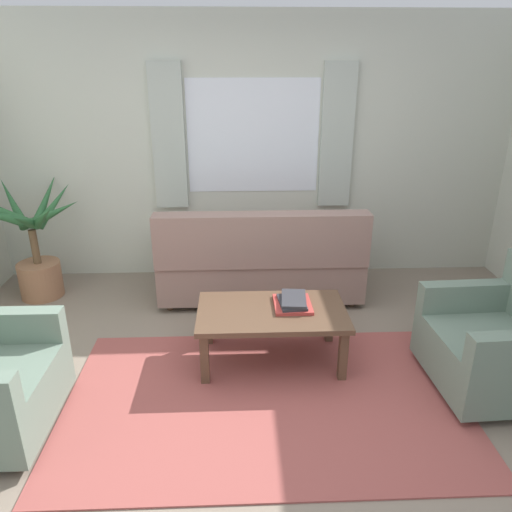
{
  "coord_description": "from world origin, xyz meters",
  "views": [
    {
      "loc": [
        -0.17,
        -2.68,
        2.14
      ],
      "look_at": [
        -0.03,
        0.7,
        0.78
      ],
      "focal_mm": 33.92,
      "sensor_mm": 36.0,
      "label": 1
    }
  ],
  "objects_px": {
    "coffee_table": "(272,317)",
    "potted_plant": "(34,248)",
    "book_stack_on_table": "(293,302)",
    "couch": "(260,262)",
    "armchair_right": "(504,342)"
  },
  "relations": [
    {
      "from": "armchair_right",
      "to": "book_stack_on_table",
      "type": "xyz_separation_m",
      "value": [
        -1.41,
        0.43,
        0.12
      ]
    },
    {
      "from": "coffee_table",
      "to": "potted_plant",
      "type": "height_order",
      "value": "potted_plant"
    },
    {
      "from": "couch",
      "to": "armchair_right",
      "type": "xyz_separation_m",
      "value": [
        1.6,
        -1.47,
        -0.01
      ]
    },
    {
      "from": "armchair_right",
      "to": "coffee_table",
      "type": "xyz_separation_m",
      "value": [
        -1.57,
        0.37,
        0.03
      ]
    },
    {
      "from": "potted_plant",
      "to": "armchair_right",
      "type": "bearing_deg",
      "value": -22.97
    },
    {
      "from": "armchair_right",
      "to": "book_stack_on_table",
      "type": "distance_m",
      "value": 1.48
    },
    {
      "from": "armchair_right",
      "to": "coffee_table",
      "type": "relative_size",
      "value": 0.8
    },
    {
      "from": "coffee_table",
      "to": "book_stack_on_table",
      "type": "bearing_deg",
      "value": 19.62
    },
    {
      "from": "couch",
      "to": "book_stack_on_table",
      "type": "distance_m",
      "value": 1.07
    },
    {
      "from": "armchair_right",
      "to": "coffee_table",
      "type": "height_order",
      "value": "armchair_right"
    },
    {
      "from": "coffee_table",
      "to": "armchair_right",
      "type": "bearing_deg",
      "value": -13.31
    },
    {
      "from": "book_stack_on_table",
      "to": "armchair_right",
      "type": "bearing_deg",
      "value": -16.91
    },
    {
      "from": "coffee_table",
      "to": "book_stack_on_table",
      "type": "height_order",
      "value": "book_stack_on_table"
    },
    {
      "from": "coffee_table",
      "to": "potted_plant",
      "type": "bearing_deg",
      "value": 150.81
    },
    {
      "from": "armchair_right",
      "to": "couch",
      "type": "bearing_deg",
      "value": -135.23
    }
  ]
}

